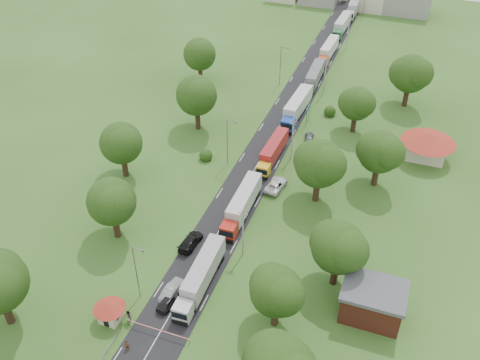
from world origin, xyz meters
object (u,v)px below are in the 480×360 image
at_px(boom_barrier, 149,327).
at_px(pedestrian_near, 127,346).
at_px(info_sign, 308,111).
at_px(guard_booth, 110,309).
at_px(car_lane_mid, 173,290).
at_px(truck_0, 201,276).
at_px(car_lane_front, 168,301).

distance_m(boom_barrier, pedestrian_near, 3.77).
xyz_separation_m(boom_barrier, pedestrian_near, (-1.38, -3.50, -0.12)).
distance_m(info_sign, pedestrian_near, 64.03).
distance_m(guard_booth, info_sign, 61.27).
height_order(guard_booth, car_lane_mid, guard_booth).
bearing_deg(pedestrian_near, car_lane_mid, 59.60).
bearing_deg(truck_0, car_lane_mid, -139.52).
distance_m(guard_booth, car_lane_front, 8.09).
xyz_separation_m(car_lane_front, car_lane_mid, (-0.29, 2.00, 0.09)).
height_order(guard_booth, truck_0, truck_0).
distance_m(car_lane_front, car_lane_mid, 2.02).
xyz_separation_m(boom_barrier, info_sign, (6.56, 60.00, 2.11)).
relative_size(truck_0, car_lane_mid, 2.91).
xyz_separation_m(car_lane_mid, pedestrian_near, (-1.45, -10.50, -0.06)).
distance_m(boom_barrier, guard_booth, 5.98).
distance_m(car_lane_front, pedestrian_near, 8.68).
relative_size(car_lane_front, car_lane_mid, 0.86).
height_order(guard_booth, pedestrian_near, guard_booth).
bearing_deg(truck_0, pedestrian_near, -109.65).
bearing_deg(car_lane_front, truck_0, -115.38).
height_order(info_sign, car_lane_front, info_sign).
xyz_separation_m(guard_booth, car_lane_front, (6.20, 5.00, -1.43)).
distance_m(info_sign, car_lane_mid, 53.44).
relative_size(boom_barrier, car_lane_mid, 1.83).
relative_size(info_sign, car_lane_mid, 0.81).
bearing_deg(boom_barrier, car_lane_front, 85.91).
xyz_separation_m(truck_0, pedestrian_near, (-4.76, -13.32, -1.38)).
bearing_deg(car_lane_mid, pedestrian_near, 87.43).
relative_size(boom_barrier, info_sign, 2.25).
distance_m(boom_barrier, truck_0, 10.46).
xyz_separation_m(truck_0, car_lane_mid, (-3.30, -2.82, -1.32)).
bearing_deg(car_lane_front, pedestrian_near, 85.08).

